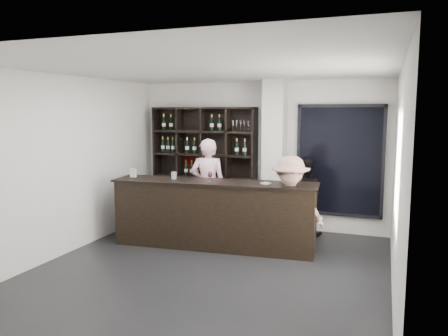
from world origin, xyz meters
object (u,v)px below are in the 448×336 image
at_px(wine_shelf, 204,166).
at_px(tasting_counter, 214,214).
at_px(taster_pink, 208,186).
at_px(taster_black, 304,196).
at_px(customer, 290,207).

xyz_separation_m(wine_shelf, tasting_counter, (0.80, -1.47, -0.62)).
relative_size(taster_pink, taster_black, 1.24).
distance_m(taster_pink, taster_black, 1.81).
distance_m(taster_pink, customer, 1.91).
xyz_separation_m(taster_black, customer, (0.01, -1.35, 0.08)).
bearing_deg(customer, wine_shelf, 137.61).
height_order(tasting_counter, customer, customer).
bearing_deg(wine_shelf, taster_pink, -61.91).
bearing_deg(taster_black, wine_shelf, -6.10).
bearing_deg(wine_shelf, customer, -35.63).
bearing_deg(taster_pink, customer, 140.24).
height_order(wine_shelf, tasting_counter, wine_shelf).
height_order(tasting_counter, taster_pink, taster_pink).
bearing_deg(tasting_counter, taster_black, 39.93).
distance_m(tasting_counter, customer, 1.34).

